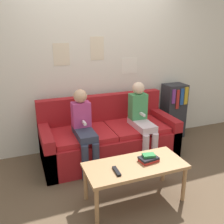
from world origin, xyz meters
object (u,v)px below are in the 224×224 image
at_px(couch, 109,138).
at_px(person_left, 84,127).
at_px(tv_remote, 117,171).
at_px(coffee_table, 135,168).
at_px(bookshelf, 173,110).
at_px(person_right, 141,118).

bearing_deg(couch, person_left, -154.48).
bearing_deg(tv_remote, person_left, 97.63).
relative_size(coffee_table, person_left, 1.00).
bearing_deg(coffee_table, tv_remote, -164.48).
relative_size(tv_remote, bookshelf, 0.19).
xyz_separation_m(person_left, person_right, (0.84, 0.00, 0.01)).
relative_size(person_left, person_right, 0.97).
relative_size(couch, tv_remote, 11.22).
height_order(couch, bookshelf, bookshelf).
relative_size(coffee_table, person_right, 0.97).
distance_m(person_right, bookshelf, 1.02).
bearing_deg(person_right, couch, 155.49).
bearing_deg(coffee_table, couch, 85.47).
bearing_deg(person_right, person_left, -179.76).
relative_size(couch, bookshelf, 2.08).
bearing_deg(person_right, coffee_table, -120.95).
bearing_deg(tv_remote, couch, 75.70).
bearing_deg(person_right, bookshelf, 29.34).
distance_m(coffee_table, bookshelf, 1.93).
bearing_deg(bookshelf, coffee_table, -136.00).
bearing_deg(tv_remote, person_right, 52.65).
xyz_separation_m(person_right, tv_remote, (-0.75, -0.91, -0.16)).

